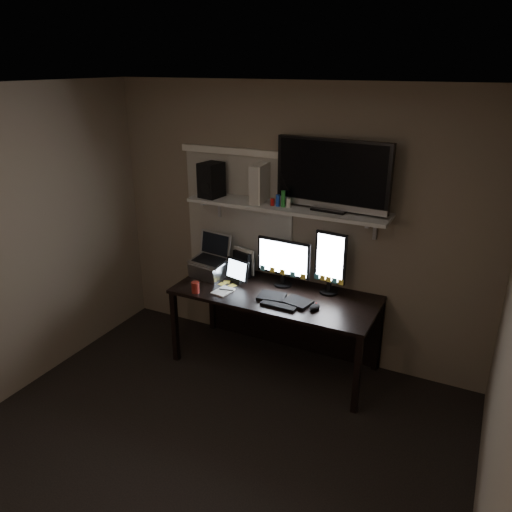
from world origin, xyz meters
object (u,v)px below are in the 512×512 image
Objects in this scene: mouse at (315,307)px; speaker at (211,180)px; keyboard at (284,300)px; tv at (332,175)px; monitor_landscape at (284,263)px; desk at (280,305)px; tablet at (238,271)px; game_console at (261,183)px; monitor_portrait at (330,263)px; cup at (195,287)px; laptop at (209,257)px.

speaker reaches higher than mouse.
keyboard is 1.11m from tv.
monitor_landscape is 1.07× the size of keyboard.
tablet is at bearing -171.91° from desk.
game_console is (-0.25, 0.04, 0.69)m from monitor_landscape.
tablet is (-0.83, -0.15, -0.17)m from monitor_portrait.
tablet is at bearing -163.34° from monitor_portrait.
speaker reaches higher than monitor_portrait.
tv is at bearing 9.72° from monitor_landscape.
cup is at bearing -147.79° from monitor_portrait.
mouse is at bearing 0.31° from tablet.
monitor_portrait reaches higher than desk.
monitor_portrait is 1.15m from laptop.
tablet is 0.83m from game_console.
monitor_portrait reaches higher than mouse.
cup reaches higher than desk.
monitor_portrait is 1.71× the size of game_console.
game_console is (-0.39, 0.33, 0.90)m from keyboard.
tv reaches higher than monitor_portrait.
keyboard is 1.20× the size of laptop.
tablet is 2.57× the size of cup.
laptop is 0.41× the size of tv.
tablet reaches higher than keyboard.
tablet is at bearing 7.14° from laptop.
tablet is at bearing -160.31° from monitor_landscape.
speaker is (-1.15, -0.04, 0.62)m from monitor_portrait.
monitor_landscape is at bearing 37.32° from cup.
speaker is (-1.12, -0.06, -0.14)m from tv.
speaker is (-0.09, 0.47, 0.86)m from cup.
monitor_portrait is 0.76m from tv.
game_console is (-0.64, -0.01, -0.13)m from tv.
laptop is at bearing -166.99° from tablet.
game_console is at bearing 174.26° from monitor_landscape.
desk is 1.30m from speaker.
laptop is at bearing -175.77° from desk.
monitor_portrait is 1.20m from cup.
tablet is 0.65× the size of laptop.
tv is (1.10, 0.16, 0.85)m from laptop.
game_console is (-0.67, 0.36, 0.90)m from mouse.
tablet is 0.32m from laptop.
game_console reaches higher than tablet.
monitor_portrait is (0.42, 0.09, 0.46)m from desk.
monitor_portrait is at bearing 10.73° from speaker.
tv is (-0.03, 0.01, 0.76)m from monitor_portrait.
monitor_landscape is at bearing 9.48° from speaker.
tv is at bearing 16.42° from laptop.
monitor_landscape is 0.91m from tv.
monitor_portrait reaches higher than monitor_landscape.
monitor_portrait is at bearing -20.60° from tv.
laptop is at bearing -167.67° from monitor_landscape.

